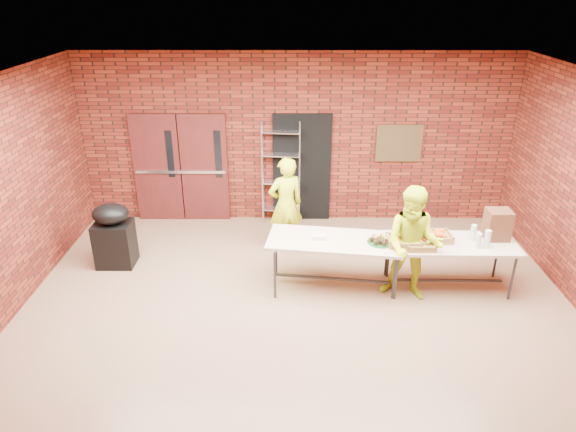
% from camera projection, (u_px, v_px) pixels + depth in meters
% --- Properties ---
extents(room, '(8.08, 7.08, 3.28)m').
position_uv_depth(room, '(300.00, 219.00, 6.38)').
color(room, '#8C664B').
rests_on(room, ground).
extents(double_doors, '(1.78, 0.12, 2.10)m').
position_uv_depth(double_doors, '(181.00, 168.00, 9.74)').
color(double_doors, '#4C1615').
rests_on(double_doors, room).
extents(dark_doorway, '(1.10, 0.06, 2.10)m').
position_uv_depth(dark_doorway, '(302.00, 168.00, 9.75)').
color(dark_doorway, black).
rests_on(dark_doorway, room).
extents(bronze_plaque, '(0.85, 0.04, 0.70)m').
position_uv_depth(bronze_plaque, '(399.00, 143.00, 9.52)').
color(bronze_plaque, '#44331B').
rests_on(bronze_plaque, room).
extents(wire_rack, '(0.74, 0.31, 1.96)m').
position_uv_depth(wire_rack, '(281.00, 174.00, 9.65)').
color(wire_rack, silver).
rests_on(wire_rack, room).
extents(table_left, '(2.06, 1.07, 0.81)m').
position_uv_depth(table_left, '(334.00, 243.00, 7.63)').
color(table_left, '#C5B296').
rests_on(table_left, room).
extents(table_right, '(1.91, 0.82, 0.78)m').
position_uv_depth(table_right, '(451.00, 246.00, 7.60)').
color(table_right, '#C5B296').
rests_on(table_right, room).
extents(basket_bananas, '(0.48, 0.37, 0.15)m').
position_uv_depth(basket_bananas, '(404.00, 241.00, 7.47)').
color(basket_bananas, olive).
rests_on(basket_bananas, table_right).
extents(basket_oranges, '(0.44, 0.34, 0.14)m').
position_uv_depth(basket_oranges, '(436.00, 236.00, 7.63)').
color(basket_oranges, olive).
rests_on(basket_oranges, table_right).
extents(basket_apples, '(0.40, 0.31, 0.13)m').
position_uv_depth(basket_apples, '(420.00, 245.00, 7.39)').
color(basket_apples, olive).
rests_on(basket_apples, table_right).
extents(muffin_tray, '(0.39, 0.39, 0.10)m').
position_uv_depth(muffin_tray, '(381.00, 240.00, 7.50)').
color(muffin_tray, '#144E1B').
rests_on(muffin_tray, table_left).
extents(napkin_box, '(0.19, 0.12, 0.06)m').
position_uv_depth(napkin_box, '(319.00, 237.00, 7.61)').
color(napkin_box, silver).
rests_on(napkin_box, table_left).
extents(coffee_dispenser, '(0.35, 0.31, 0.46)m').
position_uv_depth(coffee_dispenser, '(497.00, 224.00, 7.60)').
color(coffee_dispenser, '#57311E').
rests_on(coffee_dispenser, table_right).
extents(cup_stack_front, '(0.08, 0.08, 0.23)m').
position_uv_depth(cup_stack_front, '(479.00, 241.00, 7.38)').
color(cup_stack_front, silver).
rests_on(cup_stack_front, table_right).
extents(cup_stack_mid, '(0.09, 0.09, 0.27)m').
position_uv_depth(cup_stack_mid, '(487.00, 239.00, 7.38)').
color(cup_stack_mid, silver).
rests_on(cup_stack_mid, table_right).
extents(cup_stack_back, '(0.08, 0.08, 0.25)m').
position_uv_depth(cup_stack_back, '(473.00, 233.00, 7.58)').
color(cup_stack_back, silver).
rests_on(cup_stack_back, table_right).
extents(covered_grill, '(0.59, 0.50, 1.08)m').
position_uv_depth(covered_grill, '(114.00, 235.00, 8.33)').
color(covered_grill, black).
rests_on(covered_grill, room).
extents(volunteer_woman, '(0.72, 0.60, 1.68)m').
position_uv_depth(volunteer_woman, '(286.00, 205.00, 8.70)').
color(volunteer_woman, '#D6EB1A').
rests_on(volunteer_woman, room).
extents(volunteer_man, '(1.01, 0.89, 1.74)m').
position_uv_depth(volunteer_man, '(413.00, 244.00, 7.34)').
color(volunteer_man, '#D6EB1A').
rests_on(volunteer_man, room).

